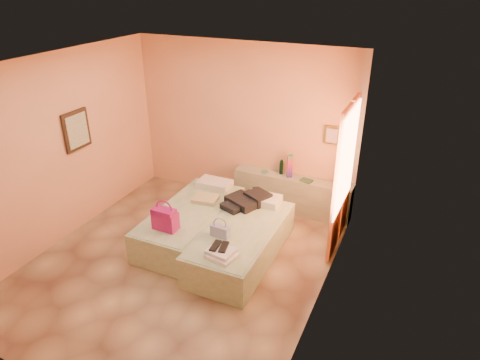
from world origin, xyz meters
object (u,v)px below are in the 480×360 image
object	(u,v)px
water_bottle	(281,167)
bed_left	(191,223)
towel_stack	(222,254)
bed_right	(242,242)
headboard_ledge	(291,194)
flower_vase	(338,181)
green_book	(306,181)
magenta_handbag	(165,219)
blue_handbag	(220,231)

from	to	relation	value
water_bottle	bed_left	bearing A→B (deg)	-122.57
towel_stack	bed_right	bearing A→B (deg)	94.14
headboard_ledge	flower_vase	world-z (taller)	flower_vase
green_book	bed_left	bearing A→B (deg)	-122.62
green_book	magenta_handbag	distance (m)	2.46
green_book	towel_stack	size ratio (longest dim) A/B	0.54
bed_left	water_bottle	size ratio (longest dim) A/B	8.24
water_bottle	green_book	world-z (taller)	water_bottle
flower_vase	blue_handbag	bearing A→B (deg)	-122.55
bed_right	water_bottle	bearing A→B (deg)	89.78
bed_left	bed_right	xyz separation A→B (m)	(0.94, -0.16, 0.00)
headboard_ledge	magenta_handbag	xyz separation A→B (m)	(-1.20, -2.05, 0.34)
towel_stack	bed_left	bearing A→B (deg)	137.75
water_bottle	flower_vase	distance (m)	1.00
blue_handbag	towel_stack	size ratio (longest dim) A/B	0.74
flower_vase	towel_stack	xyz separation A→B (m)	(-0.94, -2.27, -0.22)
blue_handbag	water_bottle	bearing A→B (deg)	87.18
bed_left	flower_vase	world-z (taller)	flower_vase
green_book	blue_handbag	distance (m)	1.96
headboard_ledge	flower_vase	bearing A→B (deg)	-4.23
headboard_ledge	blue_handbag	distance (m)	1.97
flower_vase	towel_stack	bearing A→B (deg)	-112.58
magenta_handbag	blue_handbag	world-z (taller)	magenta_handbag
bed_right	flower_vase	distance (m)	1.90
bed_left	flower_vase	size ratio (longest dim) A/B	8.65
bed_left	green_book	bearing A→B (deg)	43.54
water_bottle	green_book	xyz separation A→B (m)	(0.48, -0.11, -0.11)
blue_handbag	towel_stack	distance (m)	0.48
green_book	blue_handbag	world-z (taller)	green_book
bed_left	water_bottle	bearing A→B (deg)	57.32
bed_right	blue_handbag	world-z (taller)	blue_handbag
headboard_ledge	green_book	world-z (taller)	green_book
bed_right	magenta_handbag	xyz separation A→B (m)	(-0.97, -0.46, 0.41)
headboard_ledge	bed_right	xyz separation A→B (m)	(-0.23, -1.59, -0.08)
bed_right	water_bottle	distance (m)	1.72
bed_right	towel_stack	world-z (taller)	towel_stack
water_bottle	flower_vase	xyz separation A→B (m)	(0.99, -0.11, -0.01)
bed_left	flower_vase	distance (m)	2.42
towel_stack	blue_handbag	bearing A→B (deg)	119.52
bed_right	green_book	size ratio (longest dim) A/B	10.63
bed_left	bed_right	distance (m)	0.95
headboard_ledge	bed_left	world-z (taller)	headboard_ledge
bed_right	water_bottle	world-z (taller)	water_bottle
green_book	towel_stack	xyz separation A→B (m)	(-0.43, -2.26, -0.12)
blue_handbag	towel_stack	xyz separation A→B (m)	(0.24, -0.42, -0.03)
water_bottle	bed_right	bearing A→B (deg)	-90.11
flower_vase	blue_handbag	world-z (taller)	flower_vase
water_bottle	magenta_handbag	xyz separation A→B (m)	(-0.97, -2.10, -0.11)
water_bottle	blue_handbag	world-z (taller)	water_bottle
flower_vase	blue_handbag	xyz separation A→B (m)	(-1.18, -1.85, -0.18)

